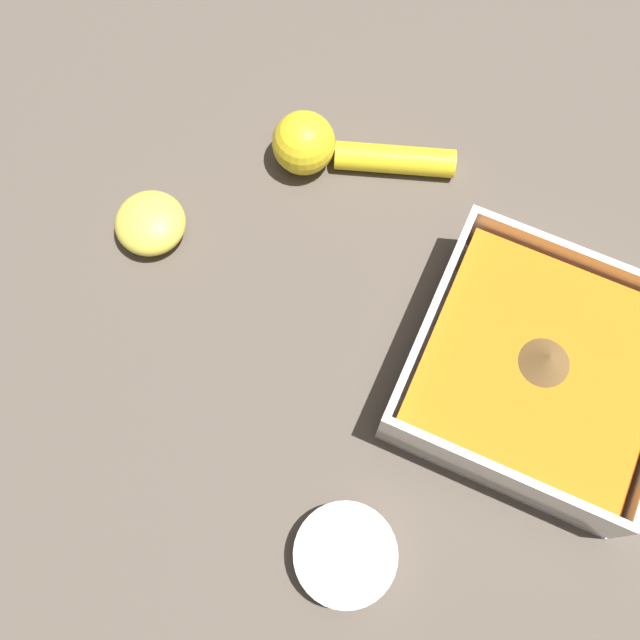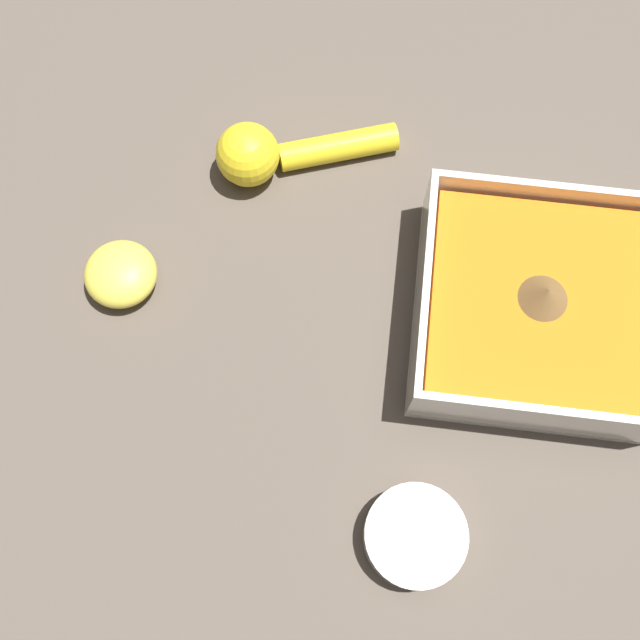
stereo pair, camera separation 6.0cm
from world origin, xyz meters
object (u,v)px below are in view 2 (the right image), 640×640
(square_dish, at_px, (535,309))
(lemon_half, at_px, (121,274))
(spice_bowl, at_px, (414,536))
(lemon_squeezer, at_px, (273,153))

(square_dish, height_order, lemon_half, square_dish)
(square_dish, xyz_separation_m, spice_bowl, (0.19, -0.08, -0.01))
(lemon_squeezer, bearing_deg, lemon_half, 29.56)
(square_dish, height_order, lemon_squeezer, square_dish)
(square_dish, relative_size, lemon_squeezer, 1.20)
(lemon_squeezer, xyz_separation_m, lemon_half, (0.13, -0.11, -0.01))
(spice_bowl, bearing_deg, lemon_squeezer, -154.01)
(spice_bowl, bearing_deg, square_dish, 156.64)
(spice_bowl, xyz_separation_m, lemon_squeezer, (-0.31, -0.15, 0.01))
(square_dish, distance_m, lemon_half, 0.35)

